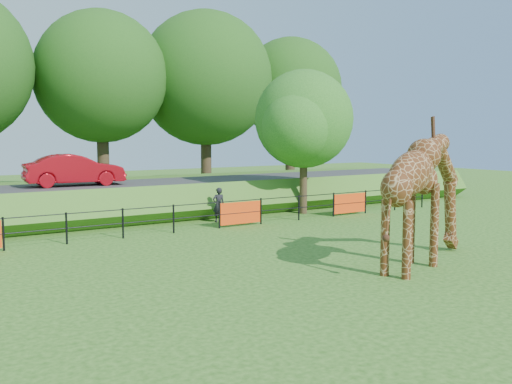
% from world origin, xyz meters
% --- Properties ---
extents(ground, '(90.00, 90.00, 0.00)m').
position_xyz_m(ground, '(0.00, 0.00, 0.00)').
color(ground, '#265214').
rests_on(ground, ground).
extents(giraffe, '(5.31, 2.65, 3.78)m').
position_xyz_m(giraffe, '(3.84, -0.71, 1.89)').
color(giraffe, '#522810').
rests_on(giraffe, ground).
extents(perimeter_fence, '(28.07, 0.10, 1.10)m').
position_xyz_m(perimeter_fence, '(0.00, 8.00, 0.55)').
color(perimeter_fence, black).
rests_on(perimeter_fence, ground).
extents(embankment, '(40.00, 9.00, 1.30)m').
position_xyz_m(embankment, '(0.00, 15.50, 0.65)').
color(embankment, '#265214').
rests_on(embankment, ground).
extents(road, '(40.00, 5.00, 0.12)m').
position_xyz_m(road, '(0.00, 14.00, 1.36)').
color(road, '#2D2D30').
rests_on(road, embankment).
extents(car_red, '(4.45, 1.80, 1.44)m').
position_xyz_m(car_red, '(-1.86, 14.45, 2.14)').
color(car_red, '#B30C17').
rests_on(car_red, road).
extents(visitor, '(0.59, 0.44, 1.49)m').
position_xyz_m(visitor, '(2.80, 9.47, 0.74)').
color(visitor, black).
rests_on(visitor, ground).
extents(tree_east, '(5.40, 4.71, 6.76)m').
position_xyz_m(tree_east, '(7.60, 9.63, 4.28)').
color(tree_east, '#2E2214').
rests_on(tree_east, ground).
extents(bg_tree_line, '(37.30, 8.80, 11.82)m').
position_xyz_m(bg_tree_line, '(1.89, 22.00, 7.19)').
color(bg_tree_line, '#2E2214').
rests_on(bg_tree_line, ground).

